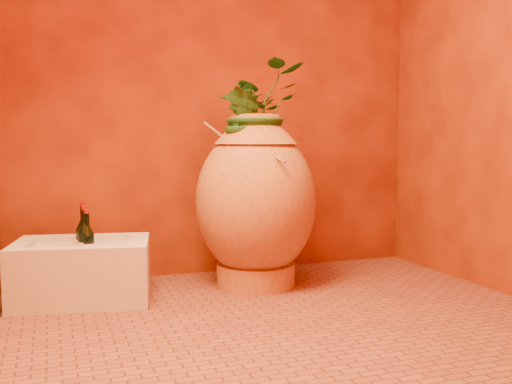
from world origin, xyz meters
name	(u,v)px	position (x,y,z in m)	size (l,w,h in m)	color
floor	(285,318)	(0.00, 0.00, 0.00)	(2.50, 2.50, 0.00)	brown
wall_back	(221,66)	(0.00, 1.00, 1.25)	(2.50, 0.02, 2.50)	#561704
wall_right	(512,53)	(1.25, 0.00, 1.25)	(0.02, 2.00, 2.50)	#561704
amphora	(256,201)	(0.07, 0.60, 0.47)	(0.81, 0.81, 0.95)	#B77933
stone_basin	(82,272)	(-0.85, 0.61, 0.15)	(0.73, 0.57, 0.30)	beige
wine_bottle_a	(88,246)	(-0.82, 0.63, 0.27)	(0.07, 0.07, 0.29)	black
wine_bottle_b	(84,242)	(-0.84, 0.69, 0.28)	(0.08, 0.08, 0.32)	black
wine_bottle_c	(85,244)	(-0.83, 0.64, 0.28)	(0.08, 0.08, 0.31)	black
wall_tap	(279,157)	(0.34, 0.91, 0.70)	(0.08, 0.16, 0.17)	olive
plant_main	(257,111)	(0.09, 0.62, 0.97)	(0.48, 0.41, 0.53)	#1A4B1D
plant_side	(242,122)	(-0.02, 0.55, 0.90)	(0.20, 0.16, 0.37)	#1A4B1D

